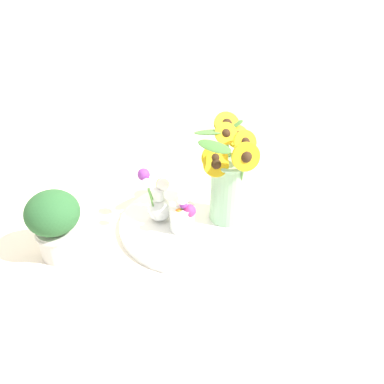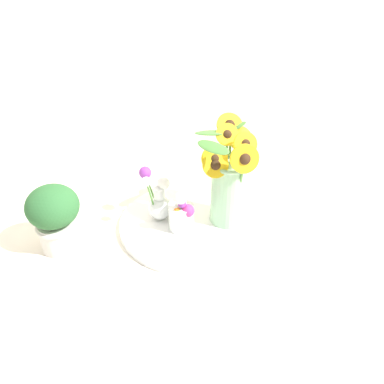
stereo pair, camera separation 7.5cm
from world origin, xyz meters
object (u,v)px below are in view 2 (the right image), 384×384
at_px(serving_tray, 192,223).
at_px(vase_small_center, 182,214).
at_px(potted_plant, 55,215).
at_px(mason_jar_sunflowers, 229,180).
at_px(vase_bulb_right, 159,199).

xyz_separation_m(serving_tray, vase_small_center, (-0.04, -0.03, 0.07)).
bearing_deg(vase_small_center, serving_tray, 42.44).
xyz_separation_m(serving_tray, potted_plant, (-0.39, -0.03, 0.10)).
distance_m(serving_tray, vase_small_center, 0.08).
xyz_separation_m(serving_tray, mason_jar_sunflowers, (0.11, -0.01, 0.15)).
bearing_deg(mason_jar_sunflowers, serving_tray, 174.43).
distance_m(serving_tray, potted_plant, 0.41).
bearing_deg(vase_bulb_right, potted_plant, -167.67).
bearing_deg(vase_small_center, potted_plant, 178.52).
bearing_deg(mason_jar_sunflowers, vase_small_center, -170.66).
height_order(serving_tray, mason_jar_sunflowers, mason_jar_sunflowers).
height_order(mason_jar_sunflowers, potted_plant, mason_jar_sunflowers).
distance_m(serving_tray, vase_bulb_right, 0.13).
height_order(mason_jar_sunflowers, vase_bulb_right, mason_jar_sunflowers).
relative_size(mason_jar_sunflowers, vase_bulb_right, 1.85).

